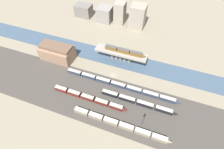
# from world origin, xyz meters

# --- Properties ---
(ground_plane) EXTENTS (400.00, 400.00, 0.00)m
(ground_plane) POSITION_xyz_m (0.00, 0.00, 0.00)
(ground_plane) COLOR gray
(railbed_yard) EXTENTS (280.00, 42.00, 0.01)m
(railbed_yard) POSITION_xyz_m (0.00, -24.00, 0.00)
(railbed_yard) COLOR #423D38
(railbed_yard) RESTS_ON ground
(river_water) EXTENTS (320.00, 18.92, 0.01)m
(river_water) POSITION_xyz_m (0.00, 18.53, 0.00)
(river_water) COLOR #3D5166
(river_water) RESTS_ON ground
(bridge) EXTENTS (43.98, 8.95, 9.17)m
(bridge) POSITION_xyz_m (-0.00, 18.53, 6.87)
(bridge) COLOR gray
(bridge) RESTS_ON ground
(train_on_bridge) EXTENTS (35.05, 3.05, 3.75)m
(train_on_bridge) POSITION_xyz_m (3.42, 18.53, 11.00)
(train_on_bridge) COLOR brown
(train_on_bridge) RESTS_ON bridge
(train_yard_near) EXTENTS (65.15, 3.06, 3.72)m
(train_yard_near) POSITION_xyz_m (18.93, -38.75, 1.83)
(train_yard_near) COLOR gray
(train_yard_near) RESTS_ON ground
(train_yard_mid) EXTENTS (55.87, 3.09, 3.57)m
(train_yard_mid) POSITION_xyz_m (-8.00, -27.43, 1.75)
(train_yard_mid) COLOR #5B1E19
(train_yard_mid) RESTS_ON ground
(train_yard_far) EXTENTS (54.77, 2.69, 3.61)m
(train_yard_far) POSITION_xyz_m (25.12, -18.75, 1.77)
(train_yard_far) COLOR black
(train_yard_far) RESTS_ON ground
(train_yard_outer) EXTENTS (89.03, 2.63, 3.55)m
(train_yard_outer) POSITION_xyz_m (8.64, -9.20, 1.74)
(train_yard_outer) COLOR #2D384C
(train_yard_outer) RESTS_ON ground
(warehouse_building) EXTENTS (27.60, 15.57, 13.51)m
(warehouse_building) POSITION_xyz_m (-51.60, 2.56, 6.43)
(warehouse_building) COLOR #937056
(warehouse_building) RESTS_ON ground
(signal_tower) EXTENTS (1.00, 0.80, 11.46)m
(signal_tower) POSITION_xyz_m (31.56, -32.75, 5.78)
(signal_tower) COLOR #4C4C51
(signal_tower) RESTS_ON ground
(city_block_far_left) EXTENTS (17.51, 12.24, 12.95)m
(city_block_far_left) POSITION_xyz_m (-60.97, 71.85, 6.48)
(city_block_far_left) COLOR slate
(city_block_far_left) RESTS_ON ground
(city_block_left) EXTENTS (14.66, 13.91, 15.58)m
(city_block_left) POSITION_xyz_m (-35.20, 70.54, 7.79)
(city_block_left) COLOR gray
(city_block_left) RESTS_ON ground
(city_block_center) EXTENTS (10.48, 11.56, 22.27)m
(city_block_center) POSITION_xyz_m (-19.27, 73.05, 11.13)
(city_block_center) COLOR gray
(city_block_center) RESTS_ON ground
(city_block_right) EXTENTS (14.74, 14.18, 23.40)m
(city_block_right) POSITION_xyz_m (-0.08, 72.02, 11.70)
(city_block_right) COLOR gray
(city_block_right) RESTS_ON ground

